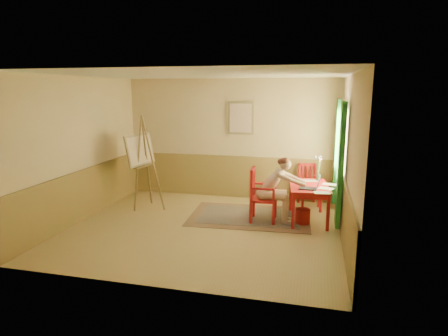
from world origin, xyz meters
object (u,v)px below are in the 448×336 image
(table, at_px, (309,189))
(laptop, at_px, (311,187))
(figure, at_px, (276,187))
(easel, at_px, (142,154))
(chair_back, at_px, (308,185))
(chair_left, at_px, (261,195))

(table, relative_size, laptop, 3.19)
(figure, distance_m, easel, 2.98)
(chair_back, bearing_deg, easel, -163.19)
(chair_back, xyz_separation_m, laptop, (0.07, -1.42, 0.31))
(easel, bearing_deg, chair_back, 16.81)
(chair_back, height_order, figure, figure)
(chair_left, distance_m, easel, 2.74)
(chair_left, bearing_deg, laptop, -2.04)
(table, xyz_separation_m, figure, (-0.61, -0.28, 0.08))
(chair_left, height_order, easel, easel)
(chair_left, relative_size, chair_back, 1.16)
(chair_back, bearing_deg, chair_left, -122.27)
(table, relative_size, easel, 0.63)
(table, distance_m, chair_left, 0.95)
(figure, xyz_separation_m, easel, (-2.92, 0.33, 0.48))
(chair_left, relative_size, laptop, 2.67)
(table, xyz_separation_m, chair_left, (-0.90, -0.28, -0.10))
(table, bearing_deg, laptop, -80.87)
(figure, relative_size, laptop, 3.24)
(figure, bearing_deg, laptop, -2.78)
(chair_back, bearing_deg, laptop, -86.98)
(chair_left, distance_m, chair_back, 1.64)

